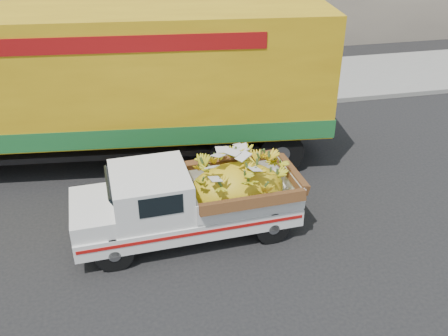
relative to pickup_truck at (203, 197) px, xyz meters
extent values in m
plane|color=black|center=(-2.12, 0.26, -0.82)|extent=(100.00, 100.00, 0.00)
cube|color=gray|center=(-2.12, 5.99, -0.75)|extent=(60.00, 0.25, 0.15)
cube|color=gray|center=(-2.12, 8.09, -0.75)|extent=(60.00, 4.00, 0.14)
cylinder|color=black|center=(-1.79, -0.77, -0.47)|extent=(0.71, 0.24, 0.70)
cylinder|color=black|center=(-1.86, 0.58, -0.47)|extent=(0.71, 0.24, 0.70)
cylinder|color=black|center=(1.26, -0.61, -0.47)|extent=(0.71, 0.24, 0.70)
cylinder|color=black|center=(1.19, 0.74, -0.47)|extent=(0.71, 0.24, 0.70)
cube|color=silver|center=(-0.35, -0.02, -0.31)|extent=(4.43, 1.79, 0.36)
cube|color=#A50F0C|center=(-0.31, -0.81, -0.25)|extent=(4.26, 0.22, 0.06)
cube|color=silver|center=(-2.48, -0.12, -0.40)|extent=(0.17, 1.55, 0.13)
cube|color=silver|center=(-2.13, -0.11, 0.04)|extent=(0.86, 1.52, 0.33)
cube|color=silver|center=(-1.02, -0.05, 0.29)|extent=(1.51, 1.58, 0.83)
cube|color=black|center=(-0.89, -0.81, 0.45)|extent=(0.79, 0.05, 0.39)
cube|color=silver|center=(0.76, 0.04, 0.11)|extent=(2.21, 1.68, 0.47)
ellipsoid|color=gold|center=(0.67, 0.03, 0.01)|extent=(1.99, 1.36, 1.19)
cylinder|color=black|center=(2.28, 2.02, -0.27)|extent=(1.13, 0.44, 1.10)
cylinder|color=black|center=(2.50, 4.01, -0.27)|extent=(1.13, 0.44, 1.10)
cylinder|color=black|center=(1.08, 2.16, -0.27)|extent=(1.13, 0.44, 1.10)
cylinder|color=black|center=(1.30, 4.14, -0.27)|extent=(1.13, 0.44, 1.10)
cube|color=black|center=(-2.29, 3.54, -0.04)|extent=(12.04, 2.32, 0.36)
cube|color=gold|center=(-2.29, 3.54, 1.56)|extent=(11.96, 3.78, 2.84)
cube|color=#1B5F29|center=(-2.29, 3.54, 0.39)|extent=(12.03, 3.81, 0.45)
cube|color=maroon|center=(-2.42, 2.28, 2.53)|extent=(8.35, 0.95, 0.35)
camera|label=1|loc=(-1.38, -8.14, 5.36)|focal=40.00mm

